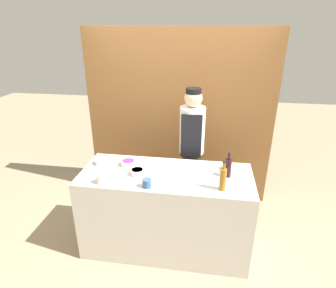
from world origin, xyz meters
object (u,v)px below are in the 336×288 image
cup_blue (147,183)px  bottle_amber (223,179)px  sauce_bowl_yellow (137,171)px  cup_cream (100,179)px  sauce_bowl_purple (128,163)px  sauce_bowl_white (101,161)px  bottle_wine (228,167)px  chef_center (191,149)px  cutting_board (196,173)px  sauce_bowl_green (229,167)px

cup_blue → bottle_amber: bearing=5.0°
sauce_bowl_yellow → cup_cream: cup_cream is taller
sauce_bowl_purple → bottle_amber: size_ratio=0.55×
sauce_bowl_white → cup_blue: cup_blue is taller
cup_blue → bottle_wine: bearing=22.9°
cup_cream → chef_center: size_ratio=0.05×
sauce_bowl_yellow → chef_center: 0.88m
cutting_board → cup_cream: cup_cream is taller
bottle_amber → cutting_board: bearing=135.1°
sauce_bowl_green → sauce_bowl_white: bearing=-176.7°
cutting_board → sauce_bowl_white: bearing=176.1°
cutting_board → bottle_amber: (0.27, -0.27, 0.11)m
sauce_bowl_yellow → sauce_bowl_purple: size_ratio=0.88×
sauce_bowl_green → sauce_bowl_purple: size_ratio=0.85×
sauce_bowl_green → chef_center: bearing=133.6°
cup_blue → chef_center: size_ratio=0.05×
sauce_bowl_white → bottle_wine: (1.41, -0.07, 0.07)m
sauce_bowl_purple → bottle_wine: 1.10m
sauce_bowl_purple → chef_center: 0.85m
sauce_bowl_white → cutting_board: (1.08, -0.07, -0.02)m
sauce_bowl_purple → cup_blue: bearing=-53.7°
bottle_amber → cup_cream: bearing=-177.1°
sauce_bowl_green → sauce_bowl_purple: (-1.11, -0.07, 0.00)m
sauce_bowl_yellow → cutting_board: sauce_bowl_yellow is taller
chef_center → sauce_bowl_green: bearing=-46.4°
sauce_bowl_white → sauce_bowl_purple: 0.32m
sauce_bowl_white → chef_center: 1.13m
sauce_bowl_purple → cup_cream: bearing=-111.8°
sauce_bowl_green → cup_blue: bearing=-148.9°
cutting_board → cup_cream: 0.99m
sauce_bowl_yellow → cup_blue: cup_blue is taller
bottle_amber → cup_cream: bottle_amber is taller
sauce_bowl_white → cutting_board: 1.08m
bottle_amber → cup_cream: 1.20m
sauce_bowl_green → bottle_wine: 0.17m
sauce_bowl_white → sauce_bowl_yellow: sauce_bowl_white is taller
cutting_board → chef_center: size_ratio=0.21×
sauce_bowl_green → chef_center: (-0.44, 0.46, -0.02)m
sauce_bowl_green → sauce_bowl_purple: bearing=-176.6°
cutting_board → cup_blue: 0.56m
cup_cream → cup_blue: bearing=-0.4°
sauce_bowl_white → sauce_bowl_green: size_ratio=0.94×
sauce_bowl_purple → cutting_board: bearing=-6.8°
sauce_bowl_yellow → bottle_wine: bearing=5.9°
cutting_board → chef_center: chef_center is taller
sauce_bowl_green → bottle_amber: bottle_amber is taller
cup_blue → sauce_bowl_purple: bearing=126.3°
bottle_wine → cup_blue: 0.85m
sauce_bowl_white → sauce_bowl_green: bearing=3.3°
cup_blue → sauce_bowl_yellow: bearing=123.7°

